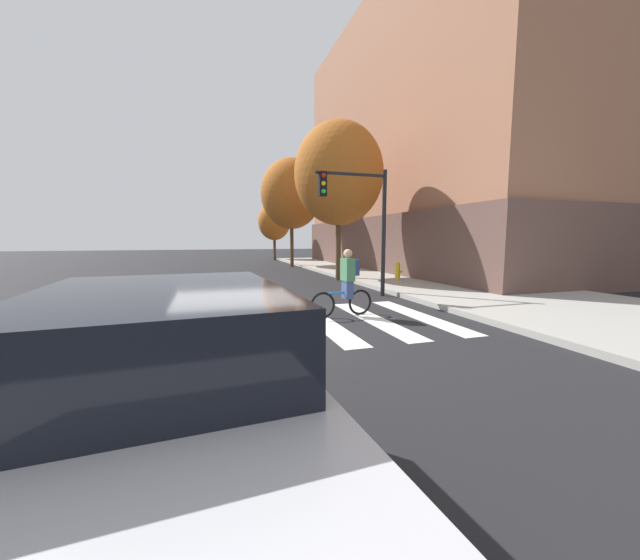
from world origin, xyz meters
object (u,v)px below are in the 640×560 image
at_px(cyclist, 346,283).
at_px(street_tree_near, 339,174).
at_px(street_tree_mid, 291,194).
at_px(fire_hydrant, 398,271).
at_px(traffic_light_near, 361,210).
at_px(sedan_near, 167,386).
at_px(street_tree_far, 274,222).

bearing_deg(cyclist, street_tree_near, 71.24).
bearing_deg(street_tree_mid, cyclist, -98.02).
height_order(fire_hydrant, street_tree_mid, street_tree_mid).
relative_size(cyclist, traffic_light_near, 0.41).
height_order(sedan_near, street_tree_near, street_tree_near).
distance_m(sedan_near, cyclist, 6.45).
bearing_deg(street_tree_far, traffic_light_near, -92.48).
distance_m(sedan_near, traffic_light_near, 9.72).
bearing_deg(street_tree_near, sedan_near, -115.55).
bearing_deg(fire_hydrant, street_tree_mid, 102.76).
bearing_deg(fire_hydrant, cyclist, -129.65).
bearing_deg(fire_hydrant, street_tree_far, 96.62).
bearing_deg(street_tree_far, cyclist, -95.88).
relative_size(sedan_near, cyclist, 2.76).
bearing_deg(street_tree_near, street_tree_mid, 91.97).
height_order(sedan_near, street_tree_far, street_tree_far).
height_order(cyclist, street_tree_far, street_tree_far).
height_order(traffic_light_near, street_tree_far, street_tree_far).
relative_size(fire_hydrant, street_tree_near, 0.11).
distance_m(cyclist, fire_hydrant, 7.22).
bearing_deg(cyclist, street_tree_far, 84.12).
bearing_deg(street_tree_near, traffic_light_near, -101.62).
xyz_separation_m(sedan_near, street_tree_mid, (5.84, 21.31, 4.17)).
bearing_deg(traffic_light_near, street_tree_near, 78.38).
xyz_separation_m(traffic_light_near, street_tree_near, (1.00, 4.84, 2.03)).
bearing_deg(street_tree_near, fire_hydrant, -43.01).
xyz_separation_m(sedan_near, fire_hydrant, (8.20, 10.91, -0.29)).
height_order(traffic_light_near, street_tree_mid, street_tree_mid).
height_order(cyclist, traffic_light_near, traffic_light_near).
distance_m(street_tree_mid, street_tree_far, 8.15).
bearing_deg(street_tree_far, sedan_near, -101.68).
xyz_separation_m(cyclist, fire_hydrant, (4.60, 5.55, -0.31)).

